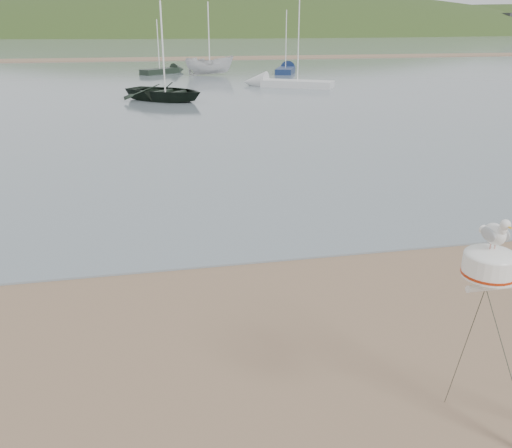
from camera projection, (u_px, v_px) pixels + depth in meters
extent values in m
plane|color=#7D6048|center=(126.00, 408.00, 6.95)|extent=(560.00, 560.00, 0.00)
cube|color=slate|center=(136.00, 43.00, 128.01)|extent=(560.00, 256.00, 0.04)
cube|color=#7D6048|center=(135.00, 59.00, 71.13)|extent=(560.00, 7.00, 0.07)
ellipsoid|color=#263917|center=(233.00, 87.00, 237.80)|extent=(400.00, 180.00, 80.00)
cube|color=beige|center=(24.00, 24.00, 178.46)|extent=(8.40, 6.30, 8.00)
cube|color=beige|center=(105.00, 24.00, 183.41)|extent=(8.40, 6.30, 8.00)
cube|color=beige|center=(182.00, 24.00, 188.36)|extent=(8.40, 6.30, 8.00)
cube|color=beige|center=(255.00, 24.00, 193.31)|extent=(8.40, 6.30, 8.00)
cube|color=beige|center=(324.00, 24.00, 198.26)|extent=(8.40, 6.30, 8.00)
cube|color=beige|center=(390.00, 24.00, 203.21)|extent=(8.40, 6.30, 8.00)
cube|color=beige|center=(453.00, 24.00, 208.16)|extent=(8.40, 6.30, 8.00)
cube|color=white|center=(487.00, 281.00, 5.16)|extent=(0.16, 0.16, 0.09)
cylinder|color=white|center=(489.00, 266.00, 5.10)|extent=(0.49, 0.49, 0.22)
cylinder|color=#B32B0C|center=(488.00, 273.00, 5.13)|extent=(0.50, 0.50, 0.02)
ellipsoid|color=white|center=(491.00, 255.00, 5.06)|extent=(0.49, 0.49, 0.14)
cylinder|color=tan|center=(490.00, 246.00, 5.02)|extent=(0.01, 0.01, 0.07)
cylinder|color=tan|center=(495.00, 245.00, 5.03)|extent=(0.01, 0.01, 0.07)
ellipsoid|color=white|center=(495.00, 234.00, 4.99)|extent=(0.17, 0.27, 0.20)
ellipsoid|color=#A6AAAE|center=(488.00, 234.00, 4.96)|extent=(0.05, 0.21, 0.13)
ellipsoid|color=#A6AAAE|center=(503.00, 233.00, 4.99)|extent=(0.05, 0.21, 0.13)
cone|color=white|center=(485.00, 231.00, 5.12)|extent=(0.09, 0.08, 0.09)
ellipsoid|color=white|center=(503.00, 229.00, 4.87)|extent=(0.08, 0.08, 0.12)
sphere|color=white|center=(505.00, 225.00, 4.83)|extent=(0.09, 0.09, 0.09)
cone|color=gold|center=(509.00, 227.00, 4.78)|extent=(0.02, 0.05, 0.02)
imported|color=black|center=(163.00, 57.00, 32.89)|extent=(3.29, 3.57, 5.28)
imported|color=silver|center=(209.00, 50.00, 49.26)|extent=(1.85, 1.81, 4.45)
cube|color=black|center=(160.00, 71.00, 51.06)|extent=(3.83, 3.55, 0.50)
cone|color=black|center=(179.00, 70.00, 52.94)|extent=(1.88, 1.87, 1.27)
cylinder|color=white|center=(158.00, 44.00, 50.21)|extent=(0.08, 0.08, 4.36)
cube|color=#16264D|center=(285.00, 70.00, 52.05)|extent=(3.07, 4.93, 0.50)
cone|color=#16264D|center=(289.00, 68.00, 54.84)|extent=(1.99, 2.07, 1.50)
cylinder|color=white|center=(286.00, 39.00, 51.06)|extent=(0.08, 0.08, 5.17)
cube|color=silver|center=(297.00, 84.00, 40.69)|extent=(5.45, 4.22, 0.50)
cone|color=silver|center=(255.00, 82.00, 41.75)|extent=(2.48, 2.43, 1.71)
cylinder|color=white|center=(299.00, 39.00, 39.57)|extent=(0.08, 0.08, 5.87)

